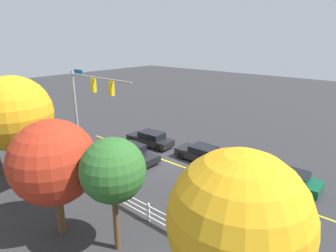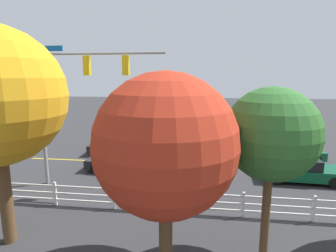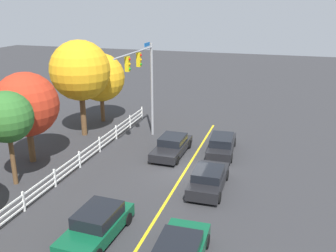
{
  "view_description": "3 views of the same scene",
  "coord_description": "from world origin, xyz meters",
  "px_view_note": "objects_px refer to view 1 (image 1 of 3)",
  "views": [
    {
      "loc": [
        -14.25,
        16.6,
        9.97
      ],
      "look_at": [
        -0.13,
        0.16,
        3.18
      ],
      "focal_mm": 30.51,
      "sensor_mm": 36.0,
      "label": 1
    },
    {
      "loc": [
        -2.66,
        18.18,
        6.04
      ],
      "look_at": [
        -0.38,
        0.96,
        2.87
      ],
      "focal_mm": 29.26,
      "sensor_mm": 36.0,
      "label": 2
    },
    {
      "loc": [
        -21.81,
        -5.55,
        10.53
      ],
      "look_at": [
        0.66,
        1.39,
        2.75
      ],
      "focal_mm": 40.34,
      "sensor_mm": 36.0,
      "label": 3
    }
  ],
  "objects_px": {
    "tree_4": "(113,171)",
    "car_4": "(150,139)",
    "car_0": "(251,200)",
    "tree_3": "(238,220)",
    "tree_0": "(14,114)",
    "car_3": "(202,154)",
    "tree_1": "(54,162)",
    "car_1": "(288,179)",
    "car_2": "(133,153)"
  },
  "relations": [
    {
      "from": "tree_4",
      "to": "car_4",
      "type": "bearing_deg",
      "value": -52.62
    },
    {
      "from": "car_4",
      "to": "tree_4",
      "type": "relative_size",
      "value": 0.83
    },
    {
      "from": "car_0",
      "to": "tree_3",
      "type": "xyz_separation_m",
      "value": [
        -2.54,
        7.03,
        3.62
      ]
    },
    {
      "from": "car_4",
      "to": "tree_4",
      "type": "bearing_deg",
      "value": 123.99
    },
    {
      "from": "car_0",
      "to": "tree_0",
      "type": "bearing_deg",
      "value": -146.16
    },
    {
      "from": "car_0",
      "to": "tree_4",
      "type": "xyz_separation_m",
      "value": [
        3.51,
        7.3,
        3.53
      ]
    },
    {
      "from": "car_0",
      "to": "tree_0",
      "type": "distance_m",
      "value": 15.53
    },
    {
      "from": "car_3",
      "to": "tree_4",
      "type": "bearing_deg",
      "value": 103.23
    },
    {
      "from": "car_4",
      "to": "tree_3",
      "type": "relative_size",
      "value": 0.71
    },
    {
      "from": "tree_1",
      "to": "tree_3",
      "type": "bearing_deg",
      "value": -171.46
    },
    {
      "from": "tree_3",
      "to": "car_1",
      "type": "bearing_deg",
      "value": -81.07
    },
    {
      "from": "car_0",
      "to": "car_1",
      "type": "height_order",
      "value": "car_0"
    },
    {
      "from": "car_3",
      "to": "tree_0",
      "type": "distance_m",
      "value": 14.15
    },
    {
      "from": "car_2",
      "to": "car_1",
      "type": "bearing_deg",
      "value": 19.22
    },
    {
      "from": "car_2",
      "to": "tree_4",
      "type": "height_order",
      "value": "tree_4"
    },
    {
      "from": "car_4",
      "to": "tree_4",
      "type": "distance_m",
      "value": 14.45
    },
    {
      "from": "car_0",
      "to": "car_2",
      "type": "distance_m",
      "value": 10.79
    },
    {
      "from": "car_2",
      "to": "tree_4",
      "type": "xyz_separation_m",
      "value": [
        -7.28,
        7.73,
        3.58
      ]
    },
    {
      "from": "tree_1",
      "to": "tree_3",
      "type": "xyz_separation_m",
      "value": [
        -9.26,
        -1.39,
        0.25
      ]
    },
    {
      "from": "tree_0",
      "to": "tree_4",
      "type": "distance_m",
      "value": 9.23
    },
    {
      "from": "car_0",
      "to": "tree_3",
      "type": "height_order",
      "value": "tree_3"
    },
    {
      "from": "tree_0",
      "to": "car_1",
      "type": "bearing_deg",
      "value": -138.53
    },
    {
      "from": "car_1",
      "to": "car_0",
      "type": "bearing_deg",
      "value": 78.33
    },
    {
      "from": "car_1",
      "to": "tree_1",
      "type": "distance_m",
      "value": 15.05
    },
    {
      "from": "car_0",
      "to": "car_1",
      "type": "xyz_separation_m",
      "value": [
        -0.78,
        -4.17,
        -0.05
      ]
    },
    {
      "from": "tree_3",
      "to": "tree_1",
      "type": "bearing_deg",
      "value": 8.54
    },
    {
      "from": "car_0",
      "to": "car_3",
      "type": "distance_m",
      "value": 7.43
    },
    {
      "from": "tree_1",
      "to": "tree_4",
      "type": "height_order",
      "value": "tree_1"
    },
    {
      "from": "car_4",
      "to": "car_1",
      "type": "bearing_deg",
      "value": 178.13
    },
    {
      "from": "car_2",
      "to": "car_4",
      "type": "distance_m",
      "value": 3.62
    },
    {
      "from": "car_1",
      "to": "tree_4",
      "type": "bearing_deg",
      "value": 68.37
    },
    {
      "from": "car_3",
      "to": "tree_1",
      "type": "xyz_separation_m",
      "value": [
        0.47,
        12.43,
        3.39
      ]
    },
    {
      "from": "car_0",
      "to": "tree_1",
      "type": "height_order",
      "value": "tree_1"
    },
    {
      "from": "tree_1",
      "to": "car_4",
      "type": "bearing_deg",
      "value": -66.65
    },
    {
      "from": "car_2",
      "to": "tree_3",
      "type": "xyz_separation_m",
      "value": [
        -13.32,
        7.46,
        3.66
      ]
    },
    {
      "from": "car_2",
      "to": "tree_0",
      "type": "bearing_deg",
      "value": -101.71
    },
    {
      "from": "car_4",
      "to": "tree_1",
      "type": "height_order",
      "value": "tree_1"
    },
    {
      "from": "car_2",
      "to": "tree_4",
      "type": "distance_m",
      "value": 11.2
    },
    {
      "from": "car_3",
      "to": "tree_3",
      "type": "height_order",
      "value": "tree_3"
    },
    {
      "from": "tree_0",
      "to": "tree_3",
      "type": "distance_m",
      "value": 15.25
    },
    {
      "from": "car_0",
      "to": "car_1",
      "type": "bearing_deg",
      "value": 82.0
    },
    {
      "from": "car_4",
      "to": "car_2",
      "type": "bearing_deg",
      "value": 106.41
    },
    {
      "from": "tree_0",
      "to": "tree_3",
      "type": "height_order",
      "value": "tree_0"
    },
    {
      "from": "tree_3",
      "to": "car_4",
      "type": "bearing_deg",
      "value": -36.75
    },
    {
      "from": "car_1",
      "to": "tree_3",
      "type": "height_order",
      "value": "tree_3"
    },
    {
      "from": "tree_3",
      "to": "tree_0",
      "type": "bearing_deg",
      "value": 2.51
    },
    {
      "from": "car_2",
      "to": "car_0",
      "type": "bearing_deg",
      "value": -1.0
    },
    {
      "from": "car_2",
      "to": "tree_0",
      "type": "relative_size",
      "value": 0.61
    },
    {
      "from": "car_2",
      "to": "car_3",
      "type": "height_order",
      "value": "car_3"
    },
    {
      "from": "tree_0",
      "to": "car_4",
      "type": "bearing_deg",
      "value": -93.22
    }
  ]
}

